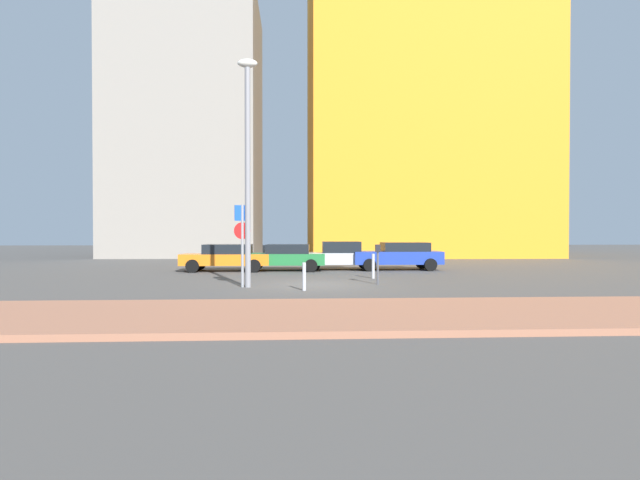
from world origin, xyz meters
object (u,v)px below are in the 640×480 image
at_px(traffic_bollard_near, 373,266).
at_px(parking_sign_post, 242,235).
at_px(street_lamp, 248,155).
at_px(parking_meter, 378,259).
at_px(parked_car_blue, 399,255).
at_px(parked_car_green, 284,257).
at_px(parked_car_orange, 227,257).
at_px(traffic_bollard_mid, 304,277).
at_px(parked_car_silver, 340,255).

bearing_deg(traffic_bollard_near, parking_sign_post, -149.19).
xyz_separation_m(street_lamp, traffic_bollard_near, (4.99, 3.11, -4.15)).
bearing_deg(parking_meter, parked_car_blue, 71.89).
distance_m(parked_car_green, parking_meter, 7.76).
relative_size(parked_car_orange, parked_car_blue, 0.96).
xyz_separation_m(parking_meter, traffic_bollard_mid, (-2.80, -1.82, -0.49)).
relative_size(parking_sign_post, traffic_bollard_mid, 3.13).
distance_m(parked_car_orange, traffic_bollard_near, 8.02).
xyz_separation_m(parking_sign_post, street_lamp, (0.19, -0.02, 2.82)).
xyz_separation_m(parked_car_orange, parked_car_green, (2.90, 0.15, -0.01)).
height_order(parked_car_silver, traffic_bollard_near, parked_car_silver).
distance_m(parked_car_silver, traffic_bollard_mid, 9.34).
height_order(parked_car_orange, parking_meter, parking_meter).
bearing_deg(parking_sign_post, parked_car_green, 80.04).
distance_m(parked_car_orange, street_lamp, 8.60).
distance_m(parking_meter, traffic_bollard_near, 2.43).
bearing_deg(street_lamp, parking_sign_post, 173.09).
height_order(parked_car_green, traffic_bollard_mid, parked_car_green).
distance_m(parking_sign_post, traffic_bollard_near, 6.18).
bearing_deg(parked_car_orange, parking_sign_post, -77.99).
xyz_separation_m(parked_car_green, street_lamp, (-1.13, -7.58, 3.95)).
bearing_deg(parked_car_blue, parked_car_orange, -177.68).
distance_m(parked_car_silver, traffic_bollard_near, 5.00).
height_order(parking_meter, traffic_bollard_near, parking_meter).
relative_size(parked_car_orange, parking_sign_post, 1.50).
bearing_deg(street_lamp, parked_car_silver, 63.26).
xyz_separation_m(parked_car_orange, traffic_bollard_near, (6.76, -4.32, -0.21)).
bearing_deg(traffic_bollard_mid, parked_car_blue, 60.09).
height_order(street_lamp, traffic_bollard_near, street_lamp).
xyz_separation_m(traffic_bollard_near, traffic_bollard_mid, (-3.01, -4.20, -0.05)).
xyz_separation_m(parked_car_orange, street_lamp, (1.77, -7.43, 3.94)).
bearing_deg(parking_meter, traffic_bollard_mid, -146.96).
height_order(parking_meter, traffic_bollard_mid, parking_meter).
xyz_separation_m(parked_car_silver, parking_sign_post, (-4.24, -8.00, 1.09)).
bearing_deg(parked_car_blue, street_lamp, -132.26).
bearing_deg(parking_sign_post, parked_car_silver, 62.09).
height_order(parking_sign_post, parking_meter, parking_sign_post).
height_order(parked_car_orange, traffic_bollard_near, parked_car_orange).
xyz_separation_m(parked_car_silver, traffic_bollard_near, (0.95, -4.91, -0.24)).
bearing_deg(parked_car_blue, traffic_bollard_near, -114.11).
xyz_separation_m(parking_sign_post, parking_meter, (4.97, 0.71, -0.89)).
relative_size(parked_car_blue, traffic_bollard_mid, 4.89).
bearing_deg(street_lamp, traffic_bollard_near, 31.98).
bearing_deg(traffic_bollard_mid, street_lamp, 151.16).
xyz_separation_m(parked_car_blue, traffic_bollard_mid, (-5.11, -8.88, -0.29)).
xyz_separation_m(parked_car_green, parked_car_silver, (2.91, 0.44, 0.04)).
relative_size(parked_car_silver, traffic_bollard_near, 3.90).
bearing_deg(parked_car_green, traffic_bollard_mid, -84.47).
bearing_deg(street_lamp, parked_car_orange, 103.41).
relative_size(traffic_bollard_near, traffic_bollard_mid, 1.11).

